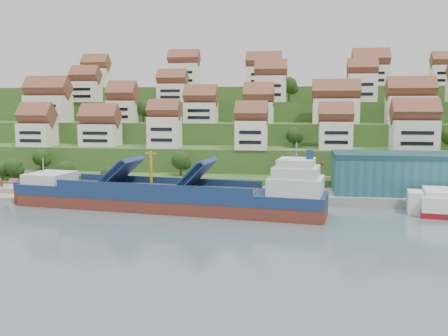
# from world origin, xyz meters

# --- Properties ---
(ground) EXTENTS (300.00, 300.00, 0.00)m
(ground) POSITION_xyz_m (0.00, 0.00, 0.00)
(ground) COLOR slate
(ground) RESTS_ON ground
(quay) EXTENTS (180.00, 14.00, 2.20)m
(quay) POSITION_xyz_m (20.00, 15.00, 1.10)
(quay) COLOR gray
(quay) RESTS_ON ground
(pebble_beach) EXTENTS (45.00, 20.00, 1.00)m
(pebble_beach) POSITION_xyz_m (-58.00, 12.00, 0.50)
(pebble_beach) COLOR gray
(pebble_beach) RESTS_ON ground
(hillside) EXTENTS (260.00, 128.00, 31.00)m
(hillside) POSITION_xyz_m (0.00, 103.55, 10.66)
(hillside) COLOR #2D4C1E
(hillside) RESTS_ON ground
(hillside_village) EXTENTS (160.31, 65.22, 29.39)m
(hillside_village) POSITION_xyz_m (2.39, 60.26, 24.26)
(hillside_village) COLOR white
(hillside_village) RESTS_ON ground
(hillside_trees) EXTENTS (141.30, 62.03, 31.11)m
(hillside_trees) POSITION_xyz_m (-6.67, 44.38, 16.40)
(hillside_trees) COLOR #1F3B13
(hillside_trees) RESTS_ON ground
(flagpole) EXTENTS (1.28, 0.16, 8.00)m
(flagpole) POSITION_xyz_m (18.11, 10.00, 6.88)
(flagpole) COLOR gray
(flagpole) RESTS_ON quay
(beach_huts) EXTENTS (14.40, 3.70, 2.20)m
(beach_huts) POSITION_xyz_m (-60.00, 10.75, 2.10)
(beach_huts) COLOR white
(beach_huts) RESTS_ON pebble_beach
(cargo_ship) EXTENTS (73.14, 20.39, 15.96)m
(cargo_ship) POSITION_xyz_m (-14.65, -1.52, 3.09)
(cargo_ship) COLOR maroon
(cargo_ship) RESTS_ON ground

